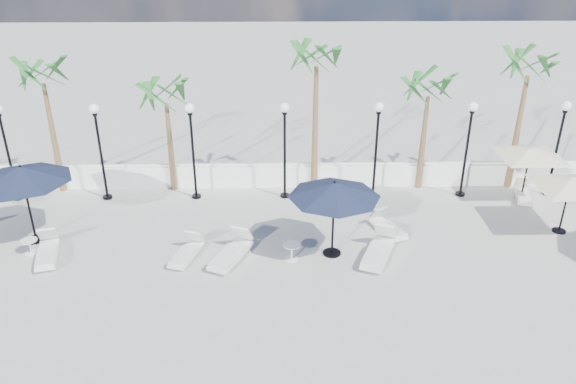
{
  "coord_description": "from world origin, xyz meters",
  "views": [
    {
      "loc": [
        -0.27,
        -13.48,
        9.82
      ],
      "look_at": [
        0.07,
        3.8,
        1.5
      ],
      "focal_mm": 35.0,
      "sensor_mm": 36.0,
      "label": 1
    }
  ],
  "objects_px": {
    "lounger_3": "(186,252)",
    "parasol_navy_left": "(22,174)",
    "parasol_navy_mid": "(334,190)",
    "lounger_6": "(523,194)",
    "parasol_cream_sq_a": "(531,149)",
    "lounger_4": "(388,227)",
    "lounger_0": "(47,252)",
    "lounger_5": "(378,251)",
    "lounger_2": "(231,252)",
    "parasol_cream_sq_b": "(571,179)"
  },
  "relations": [
    {
      "from": "lounger_3",
      "to": "parasol_navy_mid",
      "type": "xyz_separation_m",
      "value": [
        4.73,
        0.17,
        2.1
      ]
    },
    {
      "from": "parasol_navy_mid",
      "to": "lounger_6",
      "type": "bearing_deg",
      "value": 26.42
    },
    {
      "from": "lounger_3",
      "to": "parasol_cream_sq_b",
      "type": "xyz_separation_m",
      "value": [
        12.87,
        1.48,
        1.82
      ]
    },
    {
      "from": "lounger_4",
      "to": "lounger_6",
      "type": "relative_size",
      "value": 1.05
    },
    {
      "from": "lounger_6",
      "to": "parasol_cream_sq_b",
      "type": "height_order",
      "value": "parasol_cream_sq_b"
    },
    {
      "from": "lounger_3",
      "to": "lounger_5",
      "type": "height_order",
      "value": "lounger_5"
    },
    {
      "from": "lounger_3",
      "to": "lounger_6",
      "type": "relative_size",
      "value": 1.04
    },
    {
      "from": "lounger_0",
      "to": "lounger_6",
      "type": "relative_size",
      "value": 1.16
    },
    {
      "from": "parasol_cream_sq_a",
      "to": "lounger_2",
      "type": "bearing_deg",
      "value": -159.03
    },
    {
      "from": "parasol_navy_mid",
      "to": "parasol_cream_sq_a",
      "type": "xyz_separation_m",
      "value": [
        7.86,
        3.99,
        -0.23
      ]
    },
    {
      "from": "lounger_0",
      "to": "lounger_2",
      "type": "xyz_separation_m",
      "value": [
        5.96,
        -0.18,
        0.02
      ]
    },
    {
      "from": "lounger_5",
      "to": "parasol_cream_sq_b",
      "type": "distance_m",
      "value": 7.07
    },
    {
      "from": "lounger_2",
      "to": "lounger_6",
      "type": "bearing_deg",
      "value": 44.44
    },
    {
      "from": "lounger_5",
      "to": "parasol_navy_mid",
      "type": "relative_size",
      "value": 0.76
    },
    {
      "from": "lounger_2",
      "to": "lounger_3",
      "type": "xyz_separation_m",
      "value": [
        -1.46,
        0.11,
        -0.05
      ]
    },
    {
      "from": "lounger_5",
      "to": "parasol_navy_left",
      "type": "xyz_separation_m",
      "value": [
        -11.53,
        1.35,
        2.2
      ]
    },
    {
      "from": "lounger_5",
      "to": "parasol_cream_sq_a",
      "type": "xyz_separation_m",
      "value": [
        6.39,
        4.26,
        1.82
      ]
    },
    {
      "from": "lounger_0",
      "to": "lounger_6",
      "type": "xyz_separation_m",
      "value": [
        17.09,
        4.0,
        -0.03
      ]
    },
    {
      "from": "lounger_3",
      "to": "parasol_navy_left",
      "type": "distance_m",
      "value": 5.92
    },
    {
      "from": "lounger_5",
      "to": "lounger_2",
      "type": "bearing_deg",
      "value": -157.17
    },
    {
      "from": "parasol_navy_mid",
      "to": "lounger_3",
      "type": "bearing_deg",
      "value": -177.98
    },
    {
      "from": "parasol_cream_sq_a",
      "to": "lounger_6",
      "type": "bearing_deg",
      "value": -88.63
    },
    {
      "from": "lounger_6",
      "to": "parasol_navy_left",
      "type": "xyz_separation_m",
      "value": [
        -17.92,
        -2.83,
        2.26
      ]
    },
    {
      "from": "lounger_2",
      "to": "lounger_6",
      "type": "relative_size",
      "value": 1.27
    },
    {
      "from": "parasol_cream_sq_b",
      "to": "lounger_4",
      "type": "bearing_deg",
      "value": 179.27
    },
    {
      "from": "lounger_0",
      "to": "lounger_6",
      "type": "bearing_deg",
      "value": -1.9
    },
    {
      "from": "lounger_0",
      "to": "lounger_5",
      "type": "bearing_deg",
      "value": -16.03
    },
    {
      "from": "lounger_5",
      "to": "parasol_cream_sq_a",
      "type": "bearing_deg",
      "value": 56.52
    },
    {
      "from": "parasol_navy_left",
      "to": "parasol_navy_mid",
      "type": "relative_size",
      "value": 1.08
    },
    {
      "from": "lounger_0",
      "to": "parasol_cream_sq_a",
      "type": "xyz_separation_m",
      "value": [
        17.09,
        4.08,
        1.85
      ]
    },
    {
      "from": "lounger_6",
      "to": "parasol_navy_mid",
      "type": "bearing_deg",
      "value": -138.59
    },
    {
      "from": "parasol_cream_sq_b",
      "to": "parasol_cream_sq_a",
      "type": "bearing_deg",
      "value": 95.87
    },
    {
      "from": "lounger_6",
      "to": "lounger_5",
      "type": "bearing_deg",
      "value": -131.82
    },
    {
      "from": "parasol_navy_left",
      "to": "parasol_cream_sq_a",
      "type": "bearing_deg",
      "value": 9.23
    },
    {
      "from": "lounger_0",
      "to": "lounger_4",
      "type": "bearing_deg",
      "value": -7.63
    },
    {
      "from": "lounger_0",
      "to": "parasol_navy_left",
      "type": "distance_m",
      "value": 2.65
    },
    {
      "from": "lounger_6",
      "to": "lounger_0",
      "type": "bearing_deg",
      "value": -151.84
    },
    {
      "from": "parasol_navy_left",
      "to": "parasol_cream_sq_a",
      "type": "xyz_separation_m",
      "value": [
        17.92,
        2.91,
        -0.38
      ]
    },
    {
      "from": "lounger_3",
      "to": "parasol_cream_sq_b",
      "type": "bearing_deg",
      "value": 23.46
    },
    {
      "from": "lounger_4",
      "to": "lounger_6",
      "type": "bearing_deg",
      "value": -0.46
    },
    {
      "from": "lounger_5",
      "to": "lounger_3",
      "type": "bearing_deg",
      "value": -158.17
    },
    {
      "from": "lounger_2",
      "to": "lounger_6",
      "type": "xyz_separation_m",
      "value": [
        11.13,
        4.18,
        -0.06
      ]
    },
    {
      "from": "lounger_2",
      "to": "parasol_navy_left",
      "type": "distance_m",
      "value": 7.26
    },
    {
      "from": "lounger_0",
      "to": "lounger_5",
      "type": "relative_size",
      "value": 0.88
    },
    {
      "from": "lounger_2",
      "to": "lounger_4",
      "type": "distance_m",
      "value": 5.62
    },
    {
      "from": "lounger_5",
      "to": "parasol_navy_left",
      "type": "bearing_deg",
      "value": -163.89
    },
    {
      "from": "lounger_6",
      "to": "lounger_3",
      "type": "bearing_deg",
      "value": -147.09
    },
    {
      "from": "lounger_2",
      "to": "parasol_cream_sq_a",
      "type": "height_order",
      "value": "parasol_cream_sq_a"
    },
    {
      "from": "parasol_navy_left",
      "to": "parasol_navy_mid",
      "type": "height_order",
      "value": "parasol_navy_left"
    },
    {
      "from": "parasol_navy_mid",
      "to": "parasol_cream_sq_a",
      "type": "height_order",
      "value": "parasol_navy_mid"
    }
  ]
}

